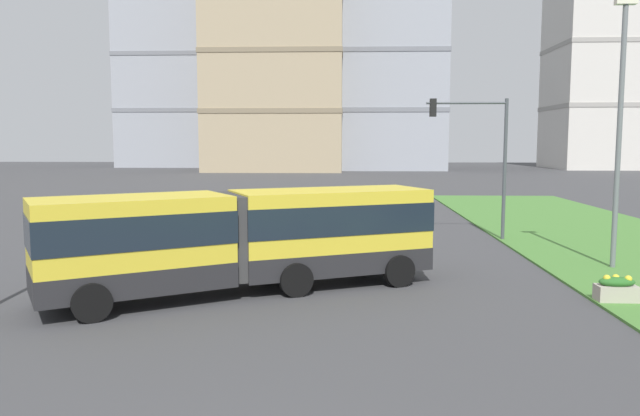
{
  "coord_description": "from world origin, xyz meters",
  "views": [
    {
      "loc": [
        1.22,
        -6.3,
        4.5
      ],
      "look_at": [
        0.28,
        15.12,
        2.2
      ],
      "focal_mm": 34.73,
      "sensor_mm": 36.0,
      "label": 1
    }
  ],
  "objects_px": {
    "streetlight_median": "(620,124)",
    "apartment_tower_eastcentre": "(616,49)",
    "flower_planter_3": "(617,289)",
    "apartment_tower_west": "(178,36)",
    "apartment_tower_westcentre": "(276,32)",
    "car_maroon_sedan": "(208,214)",
    "apartment_tower_centre": "(379,2)",
    "articulated_bus": "(245,238)",
    "traffic_light_far_right": "(480,145)"
  },
  "relations": [
    {
      "from": "flower_planter_3",
      "to": "traffic_light_far_right",
      "type": "bearing_deg",
      "value": 97.83
    },
    {
      "from": "flower_planter_3",
      "to": "apartment_tower_west",
      "type": "bearing_deg",
      "value": 111.54
    },
    {
      "from": "car_maroon_sedan",
      "to": "apartment_tower_centre",
      "type": "xyz_separation_m",
      "value": [
        12.22,
        71.4,
        26.28
      ]
    },
    {
      "from": "car_maroon_sedan",
      "to": "streetlight_median",
      "type": "xyz_separation_m",
      "value": [
        16.68,
        -9.71,
        4.36
      ]
    },
    {
      "from": "car_maroon_sedan",
      "to": "traffic_light_far_right",
      "type": "height_order",
      "value": "traffic_light_far_right"
    },
    {
      "from": "traffic_light_far_right",
      "to": "apartment_tower_westcentre",
      "type": "relative_size",
      "value": 0.15
    },
    {
      "from": "car_maroon_sedan",
      "to": "apartment_tower_eastcentre",
      "type": "bearing_deg",
      "value": 55.38
    },
    {
      "from": "flower_planter_3",
      "to": "apartment_tower_westcentre",
      "type": "relative_size",
      "value": 0.03
    },
    {
      "from": "flower_planter_3",
      "to": "apartment_tower_westcentre",
      "type": "distance_m",
      "value": 85.75
    },
    {
      "from": "articulated_bus",
      "to": "apartment_tower_centre",
      "type": "xyz_separation_m",
      "value": [
        8.0,
        85.0,
        25.38
      ]
    },
    {
      "from": "flower_planter_3",
      "to": "apartment_tower_westcentre",
      "type": "bearing_deg",
      "value": 102.97
    },
    {
      "from": "traffic_light_far_right",
      "to": "apartment_tower_eastcentre",
      "type": "bearing_deg",
      "value": 63.86
    },
    {
      "from": "car_maroon_sedan",
      "to": "flower_planter_3",
      "type": "xyz_separation_m",
      "value": [
        14.78,
        -14.48,
        -0.33
      ]
    },
    {
      "from": "apartment_tower_westcentre",
      "to": "streetlight_median",
      "type": "bearing_deg",
      "value": -74.91
    },
    {
      "from": "flower_planter_3",
      "to": "car_maroon_sedan",
      "type": "bearing_deg",
      "value": 135.57
    },
    {
      "from": "apartment_tower_west",
      "to": "apartment_tower_westcentre",
      "type": "height_order",
      "value": "apartment_tower_west"
    },
    {
      "from": "articulated_bus",
      "to": "apartment_tower_westcentre",
      "type": "distance_m",
      "value": 82.94
    },
    {
      "from": "apartment_tower_eastcentre",
      "to": "streetlight_median",
      "type": "bearing_deg",
      "value": -112.47
    },
    {
      "from": "apartment_tower_centre",
      "to": "traffic_light_far_right",
      "type": "bearing_deg",
      "value": -89.21
    },
    {
      "from": "articulated_bus",
      "to": "apartment_tower_westcentre",
      "type": "relative_size",
      "value": 0.27
    },
    {
      "from": "traffic_light_far_right",
      "to": "apartment_tower_westcentre",
      "type": "distance_m",
      "value": 74.01
    },
    {
      "from": "car_maroon_sedan",
      "to": "apartment_tower_westcentre",
      "type": "height_order",
      "value": "apartment_tower_westcentre"
    },
    {
      "from": "apartment_tower_west",
      "to": "traffic_light_far_right",
      "type": "bearing_deg",
      "value": -66.85
    },
    {
      "from": "flower_planter_3",
      "to": "apartment_tower_centre",
      "type": "height_order",
      "value": "apartment_tower_centre"
    },
    {
      "from": "car_maroon_sedan",
      "to": "apartment_tower_west",
      "type": "xyz_separation_m",
      "value": [
        -23.96,
        83.64,
        23.21
      ]
    },
    {
      "from": "articulated_bus",
      "to": "apartment_tower_west",
      "type": "distance_m",
      "value": 103.67
    },
    {
      "from": "car_maroon_sedan",
      "to": "apartment_tower_eastcentre",
      "type": "xyz_separation_m",
      "value": [
        51.64,
        74.81,
        18.99
      ]
    },
    {
      "from": "articulated_bus",
      "to": "flower_planter_3",
      "type": "xyz_separation_m",
      "value": [
        10.56,
        -0.89,
        -1.23
      ]
    },
    {
      "from": "apartment_tower_west",
      "to": "flower_planter_3",
      "type": "bearing_deg",
      "value": -68.46
    },
    {
      "from": "car_maroon_sedan",
      "to": "apartment_tower_west",
      "type": "relative_size",
      "value": 0.1
    },
    {
      "from": "apartment_tower_eastcentre",
      "to": "traffic_light_far_right",
      "type": "bearing_deg",
      "value": -116.14
    },
    {
      "from": "streetlight_median",
      "to": "apartment_tower_eastcentre",
      "type": "relative_size",
      "value": 0.24
    },
    {
      "from": "car_maroon_sedan",
      "to": "apartment_tower_eastcentre",
      "type": "height_order",
      "value": "apartment_tower_eastcentre"
    },
    {
      "from": "streetlight_median",
      "to": "articulated_bus",
      "type": "bearing_deg",
      "value": -162.68
    },
    {
      "from": "apartment_tower_centre",
      "to": "apartment_tower_westcentre",
      "type": "bearing_deg",
      "value": -163.16
    },
    {
      "from": "traffic_light_far_right",
      "to": "apartment_tower_centre",
      "type": "distance_m",
      "value": 78.17
    },
    {
      "from": "traffic_light_far_right",
      "to": "apartment_tower_west",
      "type": "distance_m",
      "value": 96.68
    },
    {
      "from": "articulated_bus",
      "to": "apartment_tower_westcentre",
      "type": "bearing_deg",
      "value": 95.77
    },
    {
      "from": "flower_planter_3",
      "to": "streetlight_median",
      "type": "relative_size",
      "value": 0.12
    },
    {
      "from": "flower_planter_3",
      "to": "streetlight_median",
      "type": "xyz_separation_m",
      "value": [
        1.9,
        4.77,
        4.69
      ]
    },
    {
      "from": "apartment_tower_westcentre",
      "to": "apartment_tower_eastcentre",
      "type": "bearing_deg",
      "value": 8.48
    },
    {
      "from": "apartment_tower_west",
      "to": "streetlight_median",
      "type": "bearing_deg",
      "value": -66.48
    },
    {
      "from": "apartment_tower_westcentre",
      "to": "flower_planter_3",
      "type": "bearing_deg",
      "value": -77.03
    },
    {
      "from": "articulated_bus",
      "to": "apartment_tower_eastcentre",
      "type": "distance_m",
      "value": 101.94
    },
    {
      "from": "articulated_bus",
      "to": "car_maroon_sedan",
      "type": "height_order",
      "value": "articulated_bus"
    },
    {
      "from": "articulated_bus",
      "to": "streetlight_median",
      "type": "distance_m",
      "value": 13.5
    },
    {
      "from": "streetlight_median",
      "to": "apartment_tower_west",
      "type": "relative_size",
      "value": 0.19
    },
    {
      "from": "car_maroon_sedan",
      "to": "traffic_light_far_right",
      "type": "distance_m",
      "value": 14.15
    },
    {
      "from": "flower_planter_3",
      "to": "apartment_tower_west",
      "type": "xyz_separation_m",
      "value": [
        -38.74,
        98.12,
        23.54
      ]
    },
    {
      "from": "flower_planter_3",
      "to": "apartment_tower_eastcentre",
      "type": "height_order",
      "value": "apartment_tower_eastcentre"
    }
  ]
}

